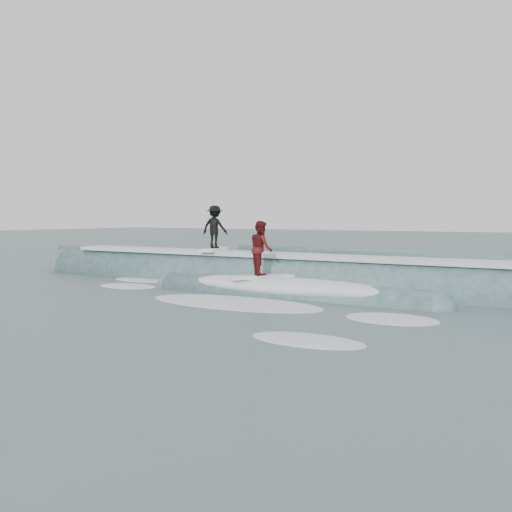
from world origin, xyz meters
The scene contains 6 objects.
ground centered at (0.00, 0.00, 0.00)m, with size 160.00×160.00×0.00m, color #3E575B.
breaking_wave centered at (0.26, 3.43, 0.04)m, with size 22.57×3.86×2.16m.
surfer_black centered at (-2.43, 3.75, 1.95)m, with size 1.08×2.07×1.68m.
surfer_red centered at (0.93, 1.55, 1.35)m, with size 1.71×1.88×1.79m.
whitewater centered at (0.85, -0.18, 0.00)m, with size 13.02×7.67×0.10m.
far_swells centered at (-2.08, 17.65, 0.00)m, with size 40.73×8.65×0.80m.
Camera 1 is at (10.09, -13.43, 2.43)m, focal length 40.00 mm.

